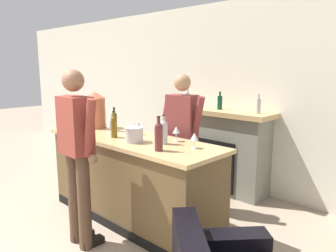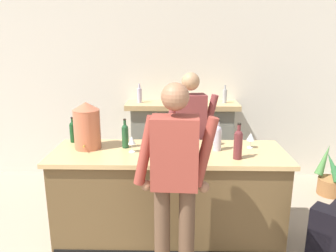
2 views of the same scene
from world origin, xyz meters
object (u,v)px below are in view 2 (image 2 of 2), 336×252
(wine_bottle_cabernet_heavy, at_px, (73,131))
(wine_glass_near_bucket, at_px, (216,133))
(fireplace_stone, at_px, (182,141))
(wine_glass_by_dispenser, at_px, (132,141))
(ice_bucket_steel, at_px, (188,147))
(wine_glass_front_left, at_px, (251,137))
(person_customer, at_px, (175,184))
(wine_glass_back_row, at_px, (166,138))
(copper_dispenser, at_px, (87,125))
(wine_bottle_rose_blush, at_px, (238,143))
(person_bartender, at_px, (190,138))
(wine_glass_mid_counter, at_px, (160,135))
(wine_bottle_riesling_slim, at_px, (125,135))
(wine_bottle_port_short, at_px, (152,142))
(potted_plant_corner, at_px, (331,177))
(wine_bottle_chardonnay_pale, at_px, (217,137))

(wine_bottle_cabernet_heavy, height_order, wine_glass_near_bucket, wine_bottle_cabernet_heavy)
(fireplace_stone, distance_m, wine_glass_by_dispenser, 1.75)
(ice_bucket_steel, bearing_deg, wine_glass_front_left, 20.50)
(person_customer, bearing_deg, wine_glass_back_row, 96.30)
(copper_dispenser, distance_m, wine_glass_back_row, 0.82)
(copper_dispenser, relative_size, wine_bottle_rose_blush, 1.40)
(person_bartender, bearing_deg, ice_bucket_steel, -93.52)
(wine_glass_mid_counter, relative_size, wine_glass_front_left, 1.03)
(copper_dispenser, bearing_deg, fireplace_stone, 55.85)
(wine_glass_by_dispenser, bearing_deg, fireplace_stone, 71.54)
(person_customer, distance_m, person_bartender, 1.38)
(wine_bottle_riesling_slim, bearing_deg, ice_bucket_steel, -19.21)
(wine_bottle_rose_blush, bearing_deg, copper_dispenser, 169.36)
(person_bartender, xyz_separation_m, copper_dispenser, (-1.07, -0.54, 0.29))
(wine_bottle_port_short, relative_size, wine_glass_back_row, 1.90)
(person_bartender, bearing_deg, wine_glass_by_dispenser, -132.83)
(potted_plant_corner, relative_size, wine_glass_front_left, 4.32)
(wine_bottle_cabernet_heavy, bearing_deg, person_bartender, 14.52)
(fireplace_stone, relative_size, ice_bucket_steel, 7.67)
(person_bartender, relative_size, wine_bottle_chardonnay_pale, 5.48)
(fireplace_stone, relative_size, potted_plant_corner, 2.33)
(wine_bottle_chardonnay_pale, relative_size, wine_glass_by_dispenser, 1.90)
(copper_dispenser, height_order, wine_glass_front_left, copper_dispenser)
(fireplace_stone, distance_m, wine_bottle_chardonnay_pale, 1.64)
(wine_bottle_port_short, bearing_deg, wine_glass_back_row, 57.78)
(potted_plant_corner, distance_m, wine_glass_back_row, 2.62)
(wine_glass_by_dispenser, bearing_deg, wine_glass_mid_counter, 38.31)
(fireplace_stone, relative_size, person_bartender, 0.93)
(fireplace_stone, height_order, wine_bottle_cabernet_heavy, fireplace_stone)
(person_customer, distance_m, wine_bottle_rose_blush, 0.82)
(copper_dispenser, distance_m, wine_glass_front_left, 1.68)
(wine_bottle_chardonnay_pale, relative_size, wine_glass_near_bucket, 1.86)
(wine_bottle_chardonnay_pale, bearing_deg, person_bartender, 113.50)
(wine_bottle_chardonnay_pale, xyz_separation_m, wine_bottle_rose_blush, (0.16, -0.24, 0.01))
(wine_bottle_chardonnay_pale, height_order, wine_bottle_rose_blush, wine_bottle_rose_blush)
(person_customer, height_order, wine_bottle_riesling_slim, person_customer)
(wine_bottle_port_short, bearing_deg, wine_glass_front_left, 13.89)
(person_bartender, bearing_deg, copper_dispenser, -153.43)
(potted_plant_corner, xyz_separation_m, wine_bottle_chardonnay_pale, (-1.73, -1.07, 0.89))
(wine_bottle_chardonnay_pale, bearing_deg, person_customer, -118.46)
(wine_glass_front_left, bearing_deg, wine_glass_back_row, -177.18)
(person_customer, xyz_separation_m, wine_bottle_riesling_slim, (-0.51, 0.85, 0.14))
(wine_bottle_cabernet_heavy, height_order, wine_glass_mid_counter, wine_bottle_cabernet_heavy)
(person_customer, height_order, wine_glass_mid_counter, person_customer)
(person_customer, relative_size, person_bartender, 1.04)
(copper_dispenser, xyz_separation_m, wine_bottle_rose_blush, (1.49, -0.28, -0.09))
(wine_bottle_port_short, bearing_deg, fireplace_stone, 79.12)
(person_customer, distance_m, wine_bottle_chardonnay_pale, 0.91)
(fireplace_stone, height_order, copper_dispenser, copper_dispenser)
(wine_glass_front_left, bearing_deg, copper_dispenser, -178.63)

